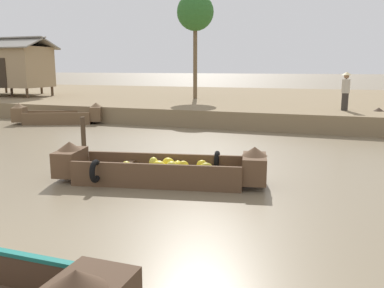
# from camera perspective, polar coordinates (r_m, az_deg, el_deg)

# --- Properties ---
(ground_plane) EXTENTS (300.00, 300.00, 0.00)m
(ground_plane) POSITION_cam_1_polar(r_m,az_deg,el_deg) (13.84, -2.04, -0.20)
(ground_plane) COLOR #7A6B51
(riverbank_strip) EXTENTS (160.00, 20.00, 0.78)m
(riverbank_strip) POSITION_cam_1_polar(r_m,az_deg,el_deg) (27.11, 8.85, 5.92)
(riverbank_strip) COLOR #7F6B4C
(riverbank_strip) RESTS_ON ground
(banana_boat) EXTENTS (4.97, 2.33, 0.91)m
(banana_boat) POSITION_cam_1_polar(r_m,az_deg,el_deg) (9.40, -4.45, -3.51)
(banana_boat) COLOR brown
(banana_boat) RESTS_ON ground
(cargo_boat_upstream) EXTENTS (4.08, 2.42, 0.98)m
(cargo_boat_upstream) POSITION_cam_1_polar(r_m,az_deg,el_deg) (20.18, -18.35, 3.77)
(cargo_boat_upstream) COLOR brown
(cargo_boat_upstream) RESTS_ON ground
(stilt_house_left) EXTENTS (4.26, 3.71, 3.76)m
(stilt_house_left) POSITION_cam_1_polar(r_m,az_deg,el_deg) (30.55, -24.68, 10.09)
(stilt_house_left) COLOR #4C3826
(stilt_house_left) RESTS_ON riverbank_strip
(stilt_house_mid_left) EXTENTS (4.47, 3.22, 3.72)m
(stilt_house_mid_left) POSITION_cam_1_polar(r_m,az_deg,el_deg) (28.52, -23.48, 10.06)
(stilt_house_mid_left) COLOR #4C3826
(stilt_house_mid_left) RESTS_ON riverbank_strip
(palm_tree_far) EXTENTS (2.15, 2.15, 6.07)m
(palm_tree_far) POSITION_cam_1_polar(r_m,az_deg,el_deg) (24.62, 0.46, 17.97)
(palm_tree_far) COLOR brown
(palm_tree_far) RESTS_ON riverbank_strip
(vendor_person) EXTENTS (0.44, 0.44, 1.66)m
(vendor_person) POSITION_cam_1_polar(r_m,az_deg,el_deg) (18.82, 20.86, 7.26)
(vendor_person) COLOR #332D28
(vendor_person) RESTS_ON riverbank_strip
(mooring_post) EXTENTS (0.14, 0.14, 1.19)m
(mooring_post) POSITION_cam_1_polar(r_m,az_deg,el_deg) (12.50, -15.06, 1.00)
(mooring_post) COLOR #423323
(mooring_post) RESTS_ON ground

